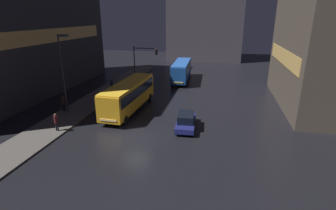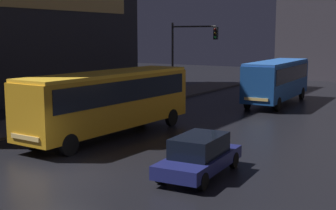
{
  "view_description": "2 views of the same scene",
  "coord_description": "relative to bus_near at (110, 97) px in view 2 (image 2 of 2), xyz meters",
  "views": [
    {
      "loc": [
        7.48,
        -20.94,
        10.78
      ],
      "look_at": [
        1.83,
        5.96,
        1.33
      ],
      "focal_mm": 28.0,
      "sensor_mm": 36.0,
      "label": 1
    },
    {
      "loc": [
        12.31,
        -12.26,
        5.35
      ],
      "look_at": [
        -1.28,
        9.83,
        1.42
      ],
      "focal_mm": 50.0,
      "sensor_mm": 36.0,
      "label": 2
    }
  ],
  "objects": [
    {
      "name": "pedestrian_near",
      "position": [
        -5.29,
        7.12,
        -0.86
      ],
      "size": [
        0.55,
        0.55,
        1.81
      ],
      "rotation": [
        0.0,
        0.0,
        3.95
      ],
      "color": "black",
      "rests_on": "sidewalk_left"
    },
    {
      "name": "traffic_light_main",
      "position": [
        -1.94,
        11.86,
        2.16
      ],
      "size": [
        3.88,
        0.35,
        6.22
      ],
      "color": "#2D2D2D",
      "rests_on": "ground"
    },
    {
      "name": "car_taxi",
      "position": [
        7.28,
        -3.69,
        -1.31
      ],
      "size": [
        2.11,
        4.64,
        1.55
      ],
      "rotation": [
        0.0,
        0.0,
        3.21
      ],
      "color": "navy",
      "rests_on": "ground"
    },
    {
      "name": "bus_far",
      "position": [
        3.69,
        15.92,
        -0.05
      ],
      "size": [
        2.87,
        9.97,
        3.32
      ],
      "rotation": [
        0.0,
        0.0,
        3.19
      ],
      "color": "#194793",
      "rests_on": "ground"
    },
    {
      "name": "ground_plane",
      "position": [
        3.03,
        -6.82,
        -2.1
      ],
      "size": [
        120.0,
        120.0,
        0.0
      ],
      "primitive_type": "plane",
      "color": "black"
    },
    {
      "name": "sidewalk_left",
      "position": [
        -5.97,
        3.18,
        -2.02
      ],
      "size": [
        4.0,
        48.0,
        0.15
      ],
      "color": "#56514C",
      "rests_on": "ground"
    },
    {
      "name": "bus_near",
      "position": [
        0.0,
        0.0,
        0.0
      ],
      "size": [
        2.98,
        11.22,
        3.4
      ],
      "rotation": [
        0.0,
        0.0,
        3.1
      ],
      "color": "orange",
      "rests_on": "ground"
    }
  ]
}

